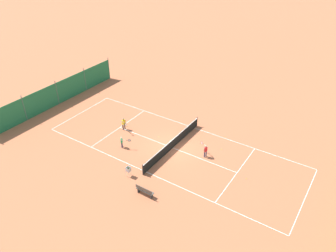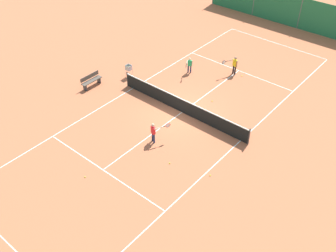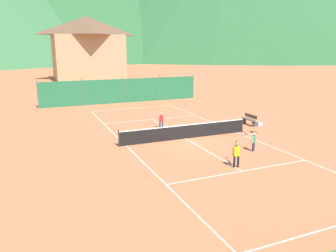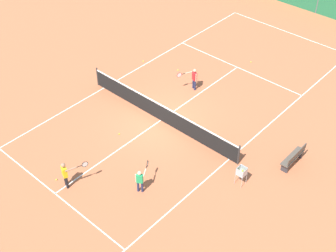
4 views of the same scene
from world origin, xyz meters
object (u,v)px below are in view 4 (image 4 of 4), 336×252
object	(u,v)px
player_far_baseline	(66,173)
tennis_ball_service_box	(178,70)
tennis_net	(161,112)
courtside_bench	(294,157)
tennis_ball_by_net_left	(119,134)
tennis_ball_alley_right	(251,62)
player_far_service	(140,179)
ball_hopper	(242,172)
tennis_ball_mid_court	(56,180)
player_near_baseline	(194,78)
tennis_ball_alley_left	(143,61)

from	to	relation	value
player_far_baseline	tennis_ball_service_box	size ratio (longest dim) A/B	19.83
tennis_net	courtside_bench	distance (m)	6.53
tennis_net	tennis_ball_service_box	world-z (taller)	tennis_net
tennis_ball_by_net_left	tennis_ball_alley_right	world-z (taller)	same
player_far_service	tennis_ball_alley_right	bearing A→B (deg)	101.05
player_far_baseline	courtside_bench	size ratio (longest dim) A/B	0.87
tennis_ball_alley_right	ball_hopper	xyz separation A→B (m)	(5.02, -8.21, 0.62)
tennis_ball_mid_court	tennis_ball_service_box	size ratio (longest dim) A/B	1.00
player_near_baseline	ball_hopper	bearing A→B (deg)	-34.28
tennis_ball_mid_court	tennis_ball_service_box	distance (m)	9.93
tennis_ball_service_box	tennis_net	bearing A→B (deg)	-59.68
tennis_ball_service_box	courtside_bench	bearing A→B (deg)	-15.22
tennis_ball_service_box	tennis_ball_alley_left	bearing A→B (deg)	-163.45
tennis_ball_alley_right	tennis_ball_by_net_left	bearing A→B (deg)	-96.23
tennis_net	courtside_bench	xyz separation A→B (m)	(6.34, 1.55, -0.05)
player_near_baseline	tennis_ball_mid_court	world-z (taller)	player_near_baseline
tennis_ball_alley_left	courtside_bench	world-z (taller)	courtside_bench
player_far_baseline	tennis_ball_mid_court	xyz separation A→B (m)	(-0.63, -0.13, -0.73)
player_far_baseline	player_near_baseline	bearing A→B (deg)	93.71
tennis_ball_mid_court	ball_hopper	distance (m)	7.75
ball_hopper	courtside_bench	xyz separation A→B (m)	(1.04, 2.43, -0.21)
player_far_service	tennis_ball_mid_court	size ratio (longest dim) A/B	17.24
tennis_net	tennis_ball_by_net_left	distance (m)	2.26
ball_hopper	courtside_bench	distance (m)	2.65
courtside_bench	ball_hopper	bearing A→B (deg)	-113.21
tennis_ball_alley_left	courtside_bench	size ratio (longest dim) A/B	0.04
tennis_ball_mid_court	player_near_baseline	bearing A→B (deg)	89.64
tennis_ball_alley_right	player_near_baseline	bearing A→B (deg)	-100.64
tennis_ball_by_net_left	ball_hopper	distance (m)	6.20
tennis_net	ball_hopper	size ratio (longest dim) A/B	10.31
player_far_service	tennis_ball_service_box	distance (m)	9.17
tennis_net	player_far_baseline	world-z (taller)	player_far_baseline
player_far_service	tennis_ball_mid_court	bearing A→B (deg)	-147.16
ball_hopper	tennis_net	bearing A→B (deg)	170.61
tennis_ball_mid_court	tennis_ball_alley_right	world-z (taller)	same
tennis_ball_by_net_left	tennis_ball_service_box	bearing A→B (deg)	104.40
player_far_baseline	player_near_baseline	world-z (taller)	player_far_baseline
player_near_baseline	courtside_bench	xyz separation A→B (m)	(6.86, -1.54, -0.27)
ball_hopper	player_far_baseline	bearing A→B (deg)	-136.99
player_far_baseline	player_far_service	distance (m)	3.04
player_far_service	tennis_ball_alley_left	world-z (taller)	player_far_service
player_far_service	tennis_ball_alley_left	xyz separation A→B (m)	(-6.86, 7.19, -0.63)
tennis_ball_alley_left	player_far_baseline	bearing A→B (deg)	-63.86
tennis_ball_by_net_left	tennis_ball_alley_right	size ratio (longest dim) A/B	1.00
tennis_ball_alley_right	tennis_ball_service_box	size ratio (longest dim) A/B	1.00
player_near_baseline	tennis_ball_mid_court	size ratio (longest dim) A/B	18.70
tennis_ball_service_box	player_near_baseline	bearing A→B (deg)	-24.58
tennis_ball_alley_right	tennis_ball_alley_left	bearing A→B (deg)	-138.95
player_far_baseline	tennis_ball_alley_left	bearing A→B (deg)	116.14
player_far_baseline	courtside_bench	world-z (taller)	player_far_baseline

